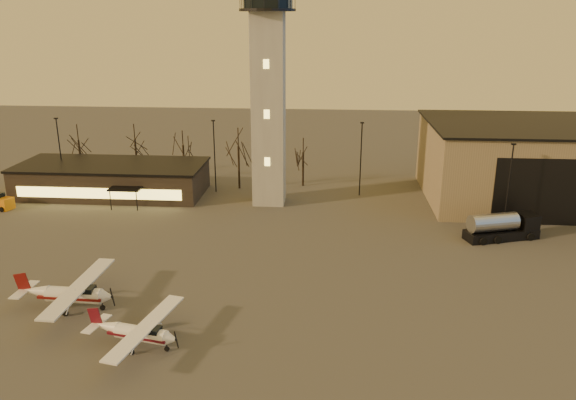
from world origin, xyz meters
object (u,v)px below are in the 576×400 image
at_px(terminal, 112,179).
at_px(fuel_truck, 501,229).
at_px(cessna_front, 143,336).
at_px(cessna_rear, 76,297).
at_px(control_tower, 268,77).
at_px(hangar, 544,162).

height_order(terminal, fuel_truck, terminal).
bearing_deg(cessna_front, terminal, 126.05).
bearing_deg(fuel_truck, terminal, 147.75).
bearing_deg(cessna_rear, cessna_front, -33.28).
relative_size(control_tower, hangar, 1.07).
bearing_deg(control_tower, terminal, 174.85).
bearing_deg(cessna_front, fuel_truck, 48.67).
relative_size(terminal, cessna_front, 2.62).
relative_size(cessna_rear, fuel_truck, 1.32).
relative_size(terminal, fuel_truck, 3.00).
bearing_deg(hangar, fuel_truck, -121.50).
height_order(cessna_front, fuel_truck, fuel_truck).
xyz_separation_m(cessna_front, cessna_rear, (-7.41, 5.20, 0.14)).
xyz_separation_m(control_tower, cessna_front, (-5.49, -35.01, -15.41)).
relative_size(hangar, cessna_rear, 2.73).
bearing_deg(cessna_front, cessna_rear, 156.97).
relative_size(hangar, terminal, 1.20).
height_order(cessna_front, cessna_rear, cessna_rear).
xyz_separation_m(hangar, cessna_front, (-41.49, -38.99, -4.24)).
relative_size(hangar, cessna_front, 3.15).
bearing_deg(control_tower, cessna_front, -98.91).
relative_size(hangar, fuel_truck, 3.61).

